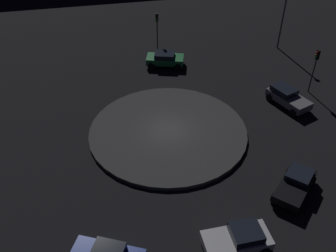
% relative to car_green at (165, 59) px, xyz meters
% --- Properties ---
extents(ground_plane, '(118.02, 118.02, 0.00)m').
position_rel_car_green_xyz_m(ground_plane, '(8.40, -7.85, -0.79)').
color(ground_plane, black).
extents(roundabout_island, '(12.95, 12.95, 0.30)m').
position_rel_car_green_xyz_m(roundabout_island, '(8.40, -7.85, -0.64)').
color(roundabout_island, '#383838').
rests_on(roundabout_island, ground_plane).
extents(car_green, '(4.16, 3.94, 1.48)m').
position_rel_car_green_xyz_m(car_green, '(0.00, 0.00, 0.00)').
color(car_green, '#1E7238').
rests_on(car_green, ground_plane).
extents(car_grey, '(4.34, 2.75, 1.49)m').
position_rel_car_green_xyz_m(car_grey, '(13.02, 2.76, -0.01)').
color(car_grey, slate).
rests_on(car_grey, ground_plane).
extents(car_black, '(2.71, 4.27, 1.34)m').
position_rel_car_green_xyz_m(car_black, '(19.10, -6.23, -0.08)').
color(car_black, black).
rests_on(car_black, ground_plane).
extents(car_silver, '(3.67, 4.35, 1.46)m').
position_rel_car_green_xyz_m(car_silver, '(19.05, -12.55, -0.04)').
color(car_silver, silver).
rests_on(car_silver, ground_plane).
extents(traffic_light_north, '(0.36, 0.39, 4.33)m').
position_rel_car_green_xyz_m(traffic_light_north, '(13.34, 6.14, 2.28)').
color(traffic_light_north, '#2D2D2D').
rests_on(traffic_light_north, ground_plane).
extents(traffic_light_northwest, '(0.39, 0.38, 4.47)m').
position_rel_car_green_xyz_m(traffic_light_northwest, '(-2.89, 1.63, 2.38)').
color(traffic_light_northwest, '#2D2D2D').
rests_on(traffic_light_northwest, ground_plane).
extents(streetlamp_north, '(0.46, 0.46, 7.49)m').
position_rel_car_green_xyz_m(streetlamp_north, '(6.07, 12.24, 3.87)').
color(streetlamp_north, '#4C4C51').
rests_on(streetlamp_north, ground_plane).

